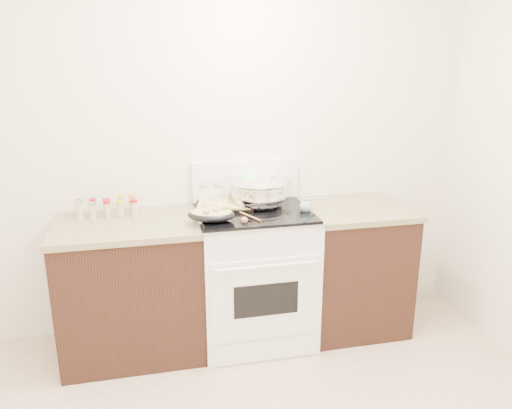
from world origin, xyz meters
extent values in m
cube|color=white|center=(0.00, 1.77, 1.35)|extent=(4.00, 0.05, 2.70)
cube|color=black|center=(-0.48, 1.43, 0.44)|extent=(0.90, 0.64, 0.88)
cube|color=brown|center=(-0.48, 1.43, 0.90)|extent=(0.93, 0.67, 0.04)
cube|color=black|center=(1.08, 1.43, 0.44)|extent=(0.70, 0.64, 0.88)
cube|color=brown|center=(1.08, 1.43, 0.90)|extent=(0.73, 0.67, 0.04)
cube|color=white|center=(0.35, 1.42, 0.46)|extent=(0.76, 0.66, 0.92)
cube|color=white|center=(0.35, 1.08, 0.45)|extent=(0.70, 0.01, 0.55)
cube|color=black|center=(0.35, 1.08, 0.46)|extent=(0.42, 0.01, 0.22)
cylinder|color=white|center=(0.35, 1.04, 0.70)|extent=(0.65, 0.02, 0.02)
cube|color=white|center=(0.35, 1.09, 0.08)|extent=(0.70, 0.01, 0.14)
cube|color=silver|center=(0.35, 1.42, 0.93)|extent=(0.78, 0.68, 0.01)
cube|color=black|center=(0.35, 1.42, 0.94)|extent=(0.74, 0.64, 0.01)
cube|color=white|center=(0.35, 1.72, 1.08)|extent=(0.76, 0.07, 0.28)
cylinder|color=white|center=(0.05, 1.67, 1.10)|extent=(0.06, 0.02, 0.06)
cylinder|color=white|center=(0.15, 1.67, 1.10)|extent=(0.06, 0.02, 0.06)
cylinder|color=white|center=(0.55, 1.67, 1.10)|extent=(0.06, 0.02, 0.06)
cylinder|color=white|center=(0.65, 1.67, 1.10)|extent=(0.06, 0.02, 0.06)
cube|color=#19E533|center=(0.35, 1.67, 1.10)|extent=(0.09, 0.00, 0.04)
cube|color=silver|center=(0.27, 1.67, 1.10)|extent=(0.05, 0.00, 0.05)
cube|color=silver|center=(0.43, 1.67, 1.10)|extent=(0.05, 0.00, 0.05)
ellipsoid|color=silver|center=(0.41, 1.52, 1.02)|extent=(0.39, 0.39, 0.23)
cylinder|color=silver|center=(0.41, 1.52, 0.95)|extent=(0.21, 0.21, 0.01)
torus|color=silver|center=(0.41, 1.52, 1.11)|extent=(0.39, 0.39, 0.02)
cylinder|color=silver|center=(0.41, 1.52, 1.04)|extent=(0.37, 0.37, 0.13)
cylinder|color=brown|center=(0.41, 1.52, 1.10)|extent=(0.34, 0.34, 0.00)
cube|color=beige|center=(0.44, 1.59, 1.11)|extent=(0.04, 0.04, 0.03)
cube|color=beige|center=(0.51, 1.50, 1.11)|extent=(0.03, 0.03, 0.02)
cube|color=beige|center=(0.44, 1.54, 1.11)|extent=(0.03, 0.03, 0.02)
cube|color=beige|center=(0.34, 1.57, 1.11)|extent=(0.04, 0.04, 0.03)
cube|color=beige|center=(0.38, 1.57, 1.11)|extent=(0.04, 0.04, 0.02)
cube|color=beige|center=(0.30, 1.57, 1.11)|extent=(0.03, 0.03, 0.02)
cube|color=beige|center=(0.30, 1.52, 1.11)|extent=(0.04, 0.04, 0.02)
cube|color=beige|center=(0.43, 1.46, 1.11)|extent=(0.05, 0.05, 0.03)
cube|color=beige|center=(0.35, 1.59, 1.11)|extent=(0.05, 0.05, 0.03)
cube|color=beige|center=(0.34, 1.57, 1.11)|extent=(0.04, 0.04, 0.02)
ellipsoid|color=black|center=(0.04, 1.27, 0.98)|extent=(0.34, 0.28, 0.08)
ellipsoid|color=#D1BF6F|center=(0.04, 1.27, 1.00)|extent=(0.31, 0.25, 0.06)
sphere|color=#D1BF6F|center=(0.12, 1.26, 1.03)|extent=(0.05, 0.05, 0.05)
sphere|color=#D1BF6F|center=(0.02, 1.32, 1.03)|extent=(0.05, 0.05, 0.05)
sphere|color=#D1BF6F|center=(0.01, 1.33, 1.03)|extent=(0.04, 0.04, 0.04)
sphere|color=#D1BF6F|center=(0.06, 1.23, 1.03)|extent=(0.05, 0.05, 0.05)
sphere|color=#D1BF6F|center=(0.01, 1.21, 1.03)|extent=(0.05, 0.05, 0.05)
sphere|color=#D1BF6F|center=(0.08, 1.28, 1.03)|extent=(0.05, 0.05, 0.05)
sphere|color=#D1BF6F|center=(0.10, 1.26, 1.03)|extent=(0.04, 0.04, 0.04)
sphere|color=#D1BF6F|center=(0.10, 1.32, 1.03)|extent=(0.05, 0.05, 0.05)
cube|color=black|center=(0.17, 1.53, 0.95)|extent=(0.45, 0.36, 0.02)
cube|color=#D1BF6F|center=(0.17, 1.53, 0.97)|extent=(0.40, 0.31, 0.02)
sphere|color=#D1BF6F|center=(0.25, 1.61, 0.98)|extent=(0.04, 0.04, 0.04)
sphere|color=#D1BF6F|center=(0.03, 1.52, 0.98)|extent=(0.03, 0.03, 0.03)
sphere|color=#D1BF6F|center=(0.24, 1.55, 0.98)|extent=(0.04, 0.04, 0.04)
sphere|color=#D1BF6F|center=(0.18, 1.54, 0.98)|extent=(0.05, 0.05, 0.05)
sphere|color=#D1BF6F|center=(0.28, 1.59, 0.98)|extent=(0.04, 0.04, 0.04)
sphere|color=#D1BF6F|center=(0.31, 1.58, 0.98)|extent=(0.04, 0.04, 0.04)
sphere|color=#D1BF6F|center=(0.20, 1.62, 0.98)|extent=(0.04, 0.04, 0.04)
sphere|color=#D1BF6F|center=(0.16, 1.49, 0.98)|extent=(0.04, 0.04, 0.04)
sphere|color=#D1BF6F|center=(0.11, 1.60, 0.98)|extent=(0.04, 0.04, 0.04)
sphere|color=#D1BF6F|center=(0.15, 1.50, 0.98)|extent=(0.03, 0.03, 0.03)
cylinder|color=#996846|center=(0.28, 1.30, 0.95)|extent=(0.12, 0.24, 0.01)
sphere|color=#996846|center=(0.24, 1.20, 0.96)|extent=(0.04, 0.04, 0.04)
sphere|color=#79A7B5|center=(0.68, 1.34, 0.97)|extent=(0.08, 0.08, 0.08)
cylinder|color=#79A7B5|center=(0.77, 1.40, 1.00)|extent=(0.22, 0.17, 0.07)
cylinder|color=#BFB28C|center=(-0.78, 1.63, 0.97)|extent=(0.04, 0.04, 0.09)
cylinder|color=#B21414|center=(-0.78, 1.63, 1.02)|extent=(0.04, 0.04, 0.02)
cylinder|color=#BFB28C|center=(-0.70, 1.62, 0.97)|extent=(0.04, 0.04, 0.10)
cylinder|color=#B21414|center=(-0.70, 1.62, 1.03)|extent=(0.04, 0.04, 0.02)
cylinder|color=#BFB28C|center=(-0.61, 1.63, 0.97)|extent=(0.04, 0.04, 0.09)
cylinder|color=#B21414|center=(-0.61, 1.63, 1.02)|extent=(0.05, 0.05, 0.02)
cylinder|color=#BFB28C|center=(-0.52, 1.64, 0.98)|extent=(0.04, 0.04, 0.11)
cylinder|color=gold|center=(-0.52, 1.64, 1.04)|extent=(0.04, 0.04, 0.02)
cylinder|color=#BFB28C|center=(-0.44, 1.63, 0.98)|extent=(0.04, 0.04, 0.11)
cylinder|color=gold|center=(-0.44, 1.63, 1.04)|extent=(0.04, 0.04, 0.02)
cylinder|color=#BFB28C|center=(-0.77, 1.54, 0.97)|extent=(0.05, 0.05, 0.11)
cylinder|color=#B2B2B7|center=(-0.77, 1.54, 1.04)|extent=(0.05, 0.05, 0.02)
cylinder|color=#BFB28C|center=(-0.70, 1.55, 0.97)|extent=(0.04, 0.04, 0.09)
cylinder|color=#B2B2B7|center=(-0.70, 1.55, 1.02)|extent=(0.05, 0.05, 0.02)
cylinder|color=#BFB28C|center=(-0.60, 1.54, 0.97)|extent=(0.04, 0.04, 0.10)
cylinder|color=#B21414|center=(-0.60, 1.54, 1.03)|extent=(0.04, 0.04, 0.02)
cylinder|color=#BFB28C|center=(-0.52, 1.54, 0.97)|extent=(0.04, 0.04, 0.09)
cylinder|color=gold|center=(-0.52, 1.54, 1.02)|extent=(0.05, 0.05, 0.02)
cylinder|color=#BFB28C|center=(-0.43, 1.54, 0.97)|extent=(0.05, 0.05, 0.10)
cylinder|color=#B21414|center=(-0.43, 1.54, 1.03)|extent=(0.05, 0.05, 0.02)
camera|label=1|loc=(-0.34, -1.68, 1.95)|focal=35.00mm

